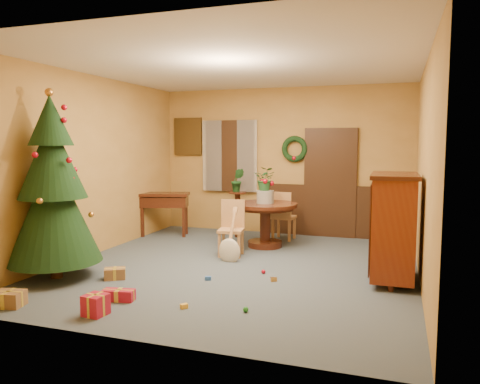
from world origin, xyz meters
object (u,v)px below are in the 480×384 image
at_px(dining_table, 265,216).
at_px(christmas_tree, 53,190).
at_px(writing_desk, 164,203).
at_px(sideboard, 393,224).
at_px(chair_near, 232,226).

bearing_deg(dining_table, christmas_tree, -128.25).
relative_size(writing_desk, sideboard, 0.73).
xyz_separation_m(chair_near, writing_desk, (-1.80, 1.10, 0.15)).
xyz_separation_m(christmas_tree, writing_desk, (0.01, 3.08, -0.56)).
relative_size(christmas_tree, writing_desk, 2.42).
bearing_deg(writing_desk, chair_near, -31.35).
distance_m(christmas_tree, writing_desk, 3.13).
distance_m(dining_table, chair_near, 0.83).
bearing_deg(christmas_tree, dining_table, 51.75).
height_order(dining_table, writing_desk, writing_desk).
bearing_deg(writing_desk, dining_table, -8.97).
height_order(chair_near, writing_desk, chair_near).
xyz_separation_m(dining_table, sideboard, (2.14, -1.46, 0.22)).
relative_size(chair_near, sideboard, 0.63).
distance_m(dining_table, sideboard, 2.60).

